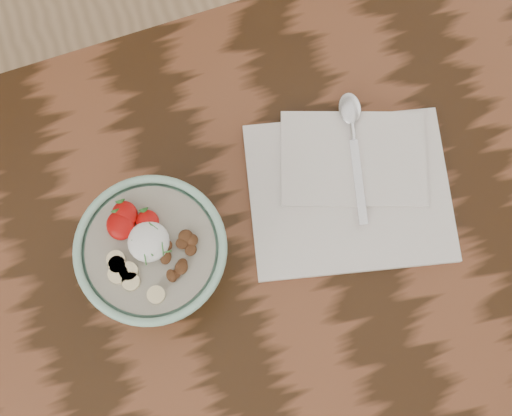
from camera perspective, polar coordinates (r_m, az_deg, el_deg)
The scene contains 4 objects.
table at distance 110.10cm, azimuth -2.58°, elevation -8.61°, with size 160.00×90.00×75.00cm.
breakfast_bowl at distance 96.02cm, azimuth -8.15°, elevation -3.70°, with size 19.82×19.82×13.20cm.
napkin at distance 104.44cm, azimuth 7.54°, elevation 1.81°, with size 33.46×29.39×1.78cm.
spoon at distance 105.81cm, azimuth 7.68°, elevation 6.47°, with size 7.18×20.07×1.05cm.
Camera 1 is at (1.01, -12.20, 175.12)cm, focal length 50.00 mm.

